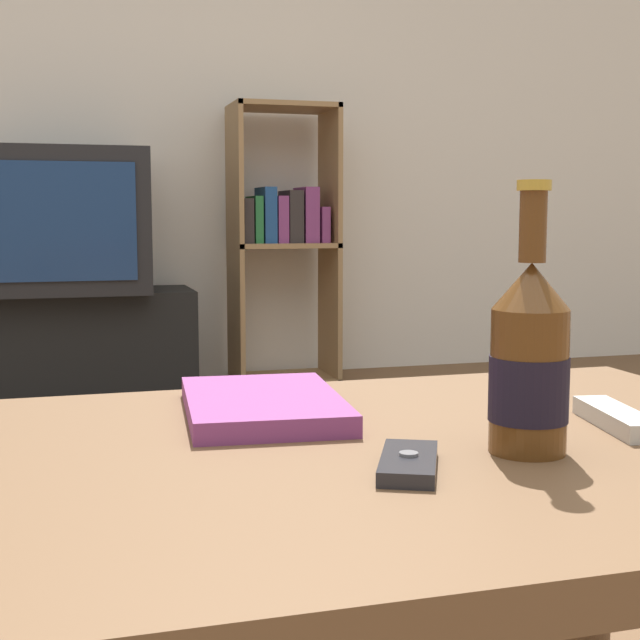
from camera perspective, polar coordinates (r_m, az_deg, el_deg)
back_wall at (r=3.90m, az=-12.12°, el=15.42°), size 8.00×0.05×2.60m
coffee_table at (r=0.93m, az=3.49°, el=-12.56°), size 1.00×0.69×0.47m
tv_stand at (r=3.62m, az=-15.96°, el=-1.43°), size 0.98×0.38×0.41m
television at (r=3.58m, az=-16.20°, el=6.10°), size 0.63×0.60×0.54m
bookshelf at (r=3.74m, az=-2.40°, el=5.49°), size 0.43×0.30×1.15m
beer_bottle at (r=0.88m, az=13.25°, el=-2.57°), size 0.08×0.08×0.26m
cell_phone at (r=0.82m, az=5.44°, el=-9.12°), size 0.09×0.13×0.02m
remote_control at (r=1.02m, az=18.61°, el=-6.04°), size 0.07×0.16×0.02m
table_book at (r=1.04m, az=-3.69°, el=-5.44°), size 0.20×0.28×0.02m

